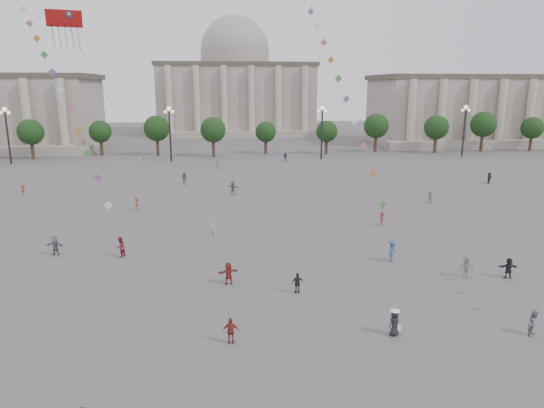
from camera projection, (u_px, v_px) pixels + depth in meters
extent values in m
plane|color=#585552|center=(316.00, 331.00, 29.25)|extent=(360.00, 360.00, 0.00)
cube|color=gray|center=(527.00, 111.00, 127.01)|extent=(80.00, 22.00, 16.00)
cube|color=#4D4538|center=(531.00, 77.00, 124.98)|extent=(81.60, 22.44, 1.20)
cube|color=gray|center=(236.00, 101.00, 152.45)|extent=(46.00, 30.00, 20.00)
cube|color=#4D4538|center=(235.00, 66.00, 149.95)|extent=(46.92, 30.60, 1.20)
cube|color=gray|center=(239.00, 134.00, 138.16)|extent=(48.30, 4.00, 2.00)
cylinder|color=gray|center=(235.00, 59.00, 149.50)|extent=(21.00, 21.00, 5.00)
sphere|color=#9C9B8E|center=(235.00, 51.00, 148.91)|extent=(21.00, 21.00, 21.00)
cylinder|color=#34271A|center=(42.00, 149.00, 99.76)|extent=(0.70, 0.70, 3.52)
sphere|color=black|center=(40.00, 131.00, 98.89)|extent=(5.12, 5.12, 5.12)
cylinder|color=#34271A|center=(102.00, 148.00, 101.02)|extent=(0.70, 0.70, 3.52)
sphere|color=black|center=(100.00, 131.00, 100.15)|extent=(5.12, 5.12, 5.12)
cylinder|color=#34271A|center=(160.00, 148.00, 102.28)|extent=(0.70, 0.70, 3.52)
sphere|color=black|center=(159.00, 130.00, 101.41)|extent=(5.12, 5.12, 5.12)
cylinder|color=#34271A|center=(217.00, 147.00, 103.54)|extent=(0.70, 0.70, 3.52)
sphere|color=black|center=(217.00, 130.00, 102.67)|extent=(5.12, 5.12, 5.12)
cylinder|color=#34271A|center=(273.00, 146.00, 104.81)|extent=(0.70, 0.70, 3.52)
sphere|color=black|center=(273.00, 129.00, 103.94)|extent=(5.12, 5.12, 5.12)
cylinder|color=#34271A|center=(327.00, 145.00, 106.07)|extent=(0.70, 0.70, 3.52)
sphere|color=black|center=(328.00, 129.00, 105.20)|extent=(5.12, 5.12, 5.12)
cylinder|color=#34271A|center=(380.00, 145.00, 107.33)|extent=(0.70, 0.70, 3.52)
sphere|color=black|center=(381.00, 128.00, 106.46)|extent=(5.12, 5.12, 5.12)
cylinder|color=#34271A|center=(432.00, 144.00, 108.59)|extent=(0.70, 0.70, 3.52)
sphere|color=black|center=(434.00, 128.00, 107.72)|extent=(5.12, 5.12, 5.12)
cylinder|color=#34271A|center=(483.00, 143.00, 109.86)|extent=(0.70, 0.70, 3.52)
sphere|color=black|center=(485.00, 127.00, 108.99)|extent=(5.12, 5.12, 5.12)
cylinder|color=#34271A|center=(532.00, 143.00, 111.12)|extent=(0.70, 0.70, 3.52)
sphere|color=black|center=(534.00, 127.00, 110.25)|extent=(5.12, 5.12, 5.12)
cylinder|color=#262628|center=(8.00, 138.00, 90.95)|extent=(0.36, 0.36, 10.00)
sphere|color=#FFE5B2|center=(4.00, 109.00, 89.72)|extent=(0.90, 0.90, 0.90)
sphere|color=#FFE5B2|center=(1.00, 113.00, 89.79)|extent=(0.60, 0.60, 0.60)
sphere|color=#FFE5B2|center=(9.00, 113.00, 89.93)|extent=(0.60, 0.60, 0.60)
cylinder|color=#262628|center=(170.00, 136.00, 94.10)|extent=(0.36, 0.36, 10.00)
sphere|color=#FFE5B2|center=(169.00, 109.00, 92.87)|extent=(0.90, 0.90, 0.90)
sphere|color=#FFE5B2|center=(165.00, 112.00, 92.94)|extent=(0.60, 0.60, 0.60)
sphere|color=#FFE5B2|center=(173.00, 112.00, 93.09)|extent=(0.60, 0.60, 0.60)
cylinder|color=#262628|center=(322.00, 134.00, 97.26)|extent=(0.36, 0.36, 10.00)
sphere|color=#FFE5B2|center=(322.00, 108.00, 96.03)|extent=(0.90, 0.90, 0.90)
sphere|color=#FFE5B2|center=(319.00, 111.00, 96.10)|extent=(0.60, 0.60, 0.60)
sphere|color=#FFE5B2|center=(326.00, 111.00, 96.24)|extent=(0.60, 0.60, 0.60)
cylinder|color=#262628|center=(464.00, 133.00, 100.42)|extent=(0.36, 0.36, 10.00)
sphere|color=#FFE5B2|center=(466.00, 107.00, 99.19)|extent=(0.90, 0.90, 0.90)
sphere|color=#FFE5B2|center=(463.00, 110.00, 99.25)|extent=(0.60, 0.60, 0.60)
sphere|color=#FFE5B2|center=(469.00, 110.00, 99.40)|extent=(0.60, 0.60, 0.60)
imported|color=navy|center=(285.00, 157.00, 95.49)|extent=(1.14, 0.85, 1.80)
imported|color=#9C442A|center=(23.00, 190.00, 65.46)|extent=(0.83, 1.11, 1.53)
imported|color=black|center=(509.00, 268.00, 37.15)|extent=(1.55, 0.63, 1.62)
imported|color=beige|center=(217.00, 164.00, 85.95)|extent=(1.57, 1.46, 1.76)
imported|color=slate|center=(466.00, 266.00, 37.24)|extent=(1.26, 0.86, 1.80)
imported|color=beige|center=(430.00, 197.00, 60.94)|extent=(1.54, 1.41, 1.71)
imported|color=maroon|center=(382.00, 219.00, 51.25)|extent=(1.02, 1.10, 1.49)
imported|color=#222328|center=(489.00, 178.00, 73.45)|extent=(1.53, 1.44, 1.72)
imported|color=#B9B9B5|center=(140.00, 160.00, 91.60)|extent=(0.72, 0.74, 1.71)
imported|color=slate|center=(233.00, 188.00, 65.89)|extent=(1.76, 1.38, 1.87)
imported|color=#B3B3AE|center=(213.00, 229.00, 47.44)|extent=(0.68, 0.61, 1.56)
imported|color=slate|center=(184.00, 178.00, 72.91)|extent=(1.15, 0.61, 1.87)
imported|color=#9D452B|center=(137.00, 204.00, 57.52)|extent=(0.64, 1.05, 1.58)
imported|color=slate|center=(55.00, 246.00, 42.18)|extent=(1.66, 0.78, 1.72)
imported|color=maroon|center=(231.00, 331.00, 27.66)|extent=(0.98, 0.53, 1.58)
imported|color=maroon|center=(229.00, 273.00, 36.02)|extent=(1.65, 0.91, 1.70)
imported|color=#222328|center=(298.00, 283.00, 34.46)|extent=(0.93, 0.50, 1.51)
imported|color=maroon|center=(120.00, 247.00, 41.76)|extent=(0.99, 1.08, 1.78)
imported|color=#375C7C|center=(392.00, 251.00, 40.65)|extent=(1.34, 1.34, 1.86)
imported|color=slate|center=(534.00, 323.00, 28.58)|extent=(0.97, 0.94, 1.58)
imported|color=black|center=(394.00, 323.00, 28.57)|extent=(0.92, 0.81, 1.58)
cone|color=white|center=(395.00, 310.00, 28.38)|extent=(0.52, 0.52, 0.14)
cylinder|color=white|center=(395.00, 311.00, 28.39)|extent=(0.60, 0.60, 0.02)
cube|color=white|center=(399.00, 328.00, 28.51)|extent=(0.22, 0.10, 0.35)
cube|color=#B01312|center=(64.00, 18.00, 31.08)|extent=(2.26, 1.06, 1.02)
cube|color=green|center=(58.00, 14.00, 30.94)|extent=(0.39, 0.28, 0.34)
cube|color=#1F44AC|center=(69.00, 14.00, 31.01)|extent=(0.39, 0.28, 0.34)
sphere|color=gold|center=(58.00, 14.00, 30.90)|extent=(0.20, 0.20, 0.20)
sphere|color=gold|center=(69.00, 14.00, 30.98)|extent=(0.20, 0.20, 0.20)
cylinder|color=#3F3F3F|center=(142.00, 159.00, 29.27)|extent=(0.02, 0.02, 21.74)
cylinder|color=#3F3F3F|center=(15.00, 11.00, 54.16)|extent=(0.02, 0.02, 63.67)
cube|color=white|center=(108.00, 205.00, 42.37)|extent=(0.76, 0.25, 0.76)
cube|color=#9352A4|center=(98.00, 178.00, 43.26)|extent=(0.76, 0.25, 0.76)
cube|color=#439042|center=(88.00, 153.00, 44.18)|extent=(0.76, 0.25, 0.76)
cube|color=orange|center=(78.00, 130.00, 45.13)|extent=(0.76, 0.25, 0.76)
cube|color=#C06678|center=(69.00, 110.00, 46.09)|extent=(0.76, 0.25, 0.76)
cube|color=white|center=(60.00, 90.00, 47.07)|extent=(0.76, 0.25, 0.76)
cube|color=#9352A4|center=(52.00, 72.00, 48.05)|extent=(0.76, 0.25, 0.76)
cube|color=#439042|center=(44.00, 55.00, 49.05)|extent=(0.76, 0.25, 0.76)
cube|color=orange|center=(37.00, 39.00, 50.05)|extent=(0.76, 0.25, 0.76)
cube|color=#C06678|center=(30.00, 23.00, 51.06)|extent=(0.76, 0.25, 0.76)
cube|color=white|center=(23.00, 9.00, 52.08)|extent=(0.76, 0.25, 0.76)
cube|color=#439042|center=(383.00, 205.00, 41.69)|extent=(0.76, 0.25, 0.76)
cube|color=orange|center=(373.00, 173.00, 43.00)|extent=(0.76, 0.25, 0.76)
cube|color=#C06678|center=(364.00, 146.00, 44.35)|extent=(0.76, 0.25, 0.76)
cube|color=white|center=(355.00, 121.00, 45.72)|extent=(0.76, 0.25, 0.76)
cube|color=#9352A4|center=(346.00, 99.00, 47.12)|extent=(0.76, 0.25, 0.76)
cube|color=#439042|center=(338.00, 79.00, 48.53)|extent=(0.76, 0.25, 0.76)
cube|color=orange|center=(331.00, 60.00, 49.95)|extent=(0.76, 0.25, 0.76)
cube|color=#C06678|center=(324.00, 42.00, 51.38)|extent=(0.76, 0.25, 0.76)
cube|color=white|center=(317.00, 26.00, 52.82)|extent=(0.76, 0.25, 0.76)
cube|color=#9352A4|center=(311.00, 11.00, 54.26)|extent=(0.76, 0.25, 0.76)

